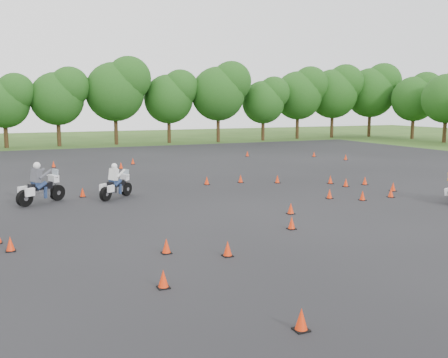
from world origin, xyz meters
TOP-DOWN VIEW (x-y plane):
  - ground at (0.00, 0.00)m, footprint 140.00×140.00m
  - asphalt_pad at (0.00, 6.00)m, footprint 62.00×62.00m
  - treeline at (4.64, 34.81)m, footprint 87.00×32.39m
  - traffic_cones at (0.21, 4.97)m, footprint 35.93×33.19m
  - rider_grey at (-7.63, 7.73)m, footprint 2.55×2.02m
  - rider_white at (-4.19, 7.62)m, footprint 2.19×1.98m

SIDE VIEW (x-z plane):
  - ground at x=0.00m, z-range 0.00..0.00m
  - asphalt_pad at x=0.00m, z-range 0.01..0.01m
  - traffic_cones at x=0.21m, z-range 0.01..0.46m
  - rider_white at x=-4.19m, z-range 0.00..1.75m
  - rider_grey at x=-7.63m, z-range 0.00..1.96m
  - treeline at x=4.64m, z-range -0.72..9.97m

